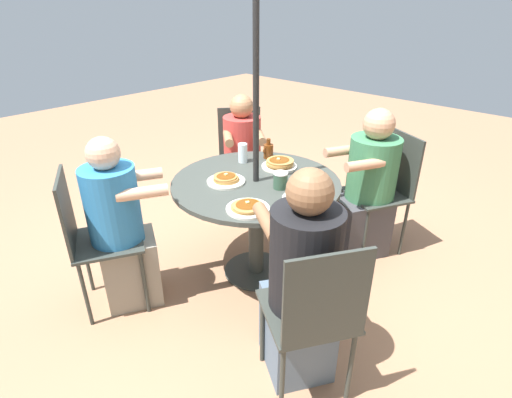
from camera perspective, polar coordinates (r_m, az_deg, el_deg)
ground_plane at (r=3.02m, az=0.00°, el=-10.24°), size 12.00×12.00×0.00m
patio_table at (r=2.69m, az=0.00°, el=0.24°), size 1.12×1.12×0.74m
umbrella_pole at (r=2.51m, az=0.00°, el=10.29°), size 0.04×0.04×2.21m
patio_chair_north at (r=1.91m, az=8.33°, el=-15.75°), size 0.56×0.56×0.94m
diner_north at (r=2.02m, az=6.48°, el=-12.47°), size 0.52×0.56×1.19m
patio_chair_east at (r=3.20m, az=18.11°, el=1.89°), size 0.55×0.55×0.94m
diner_east at (r=3.11m, az=15.49°, el=1.09°), size 0.57×0.53×1.14m
patio_chair_south at (r=3.68m, az=-2.19°, el=6.56°), size 0.57×0.57×0.94m
diner_south at (r=3.54m, az=-1.90°, el=5.10°), size 0.52×0.54×1.11m
patio_chair_west at (r=2.62m, az=-22.39°, el=-4.61°), size 0.55×0.55×0.94m
diner_west at (r=2.62m, az=-18.63°, el=-4.40°), size 0.54×0.49×1.14m
pancake_plate_a at (r=2.84m, az=3.37°, el=5.02°), size 0.25×0.25×0.07m
pancake_plate_b at (r=2.27m, az=-1.21°, el=-1.22°), size 0.25×0.25×0.05m
pancake_plate_c at (r=2.39m, az=6.73°, el=0.30°), size 0.25×0.25×0.06m
pancake_plate_d at (r=2.61m, az=-4.30°, el=2.77°), size 0.25×0.25×0.06m
syrup_bottle at (r=3.00m, az=1.77°, el=6.92°), size 0.09×0.07×0.15m
coffee_cup at (r=2.52m, az=3.51°, el=2.68°), size 0.09×0.09×0.11m
drinking_glass_a at (r=2.92m, az=-1.91°, el=6.60°), size 0.07×0.07×0.14m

